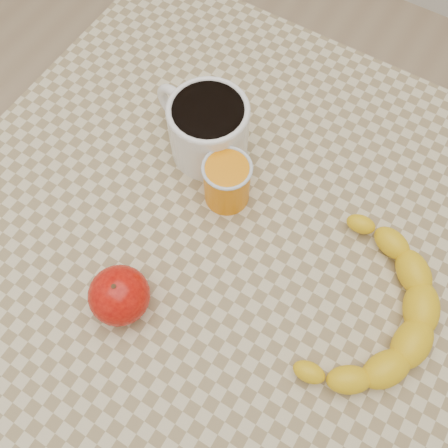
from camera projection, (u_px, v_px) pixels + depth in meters
The scene contains 6 objects.
ground at pixel (224, 343), 1.37m from camera, with size 3.00×3.00×0.00m, color tan.
table at pixel (224, 253), 0.77m from camera, with size 0.80×0.80×0.75m.
coffee_mug at pixel (207, 127), 0.71m from camera, with size 0.17×0.13×0.10m.
orange_juice_glass at pixel (227, 182), 0.68m from camera, with size 0.07×0.07×0.08m.
apple at pixel (119, 295), 0.62m from camera, with size 0.09×0.09×0.07m.
banana at pixel (369, 310), 0.62m from camera, with size 0.21×0.29×0.05m, color yellow, non-canonical shape.
Camera 1 is at (0.15, -0.25, 1.38)m, focal length 40.00 mm.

